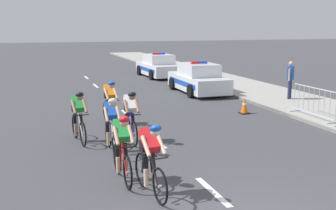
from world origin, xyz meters
TOP-DOWN VIEW (x-y plane):
  - sidewalk_slab at (7.47, 14.00)m, footprint 3.72×60.00m
  - kerb_edge at (5.69, 14.00)m, footprint 0.16×60.00m
  - lane_markings_centre at (0.00, 9.84)m, footprint 0.14×25.60m
  - cyclist_lead at (-1.26, 2.06)m, footprint 0.45×1.72m
  - cyclist_second at (-1.64, 2.98)m, footprint 0.42×1.72m
  - cyclist_third at (-1.47, 5.15)m, footprint 0.42×1.72m
  - cyclist_fourth at (-0.74, 6.01)m, footprint 0.42×1.72m
  - cyclist_fifth at (-2.18, 6.44)m, footprint 0.45×1.72m
  - cyclist_sixth at (-0.91, 8.38)m, footprint 0.45×1.72m
  - police_car_nearest at (4.56, 13.78)m, footprint 2.02×4.41m
  - police_car_second at (4.56, 20.68)m, footprint 2.12×4.46m
  - crowd_barrier_rear at (6.11, 6.71)m, footprint 0.50×2.32m
  - traffic_cone_near at (4.34, 8.51)m, footprint 0.36×0.36m
  - spectator_closest at (7.52, 10.23)m, footprint 0.44×0.41m

SIDE VIEW (x-z plane):
  - lane_markings_centre at x=0.00m, z-range 0.00..0.01m
  - sidewalk_slab at x=7.47m, z-range 0.00..0.12m
  - kerb_edge at x=5.69m, z-range 0.00..0.13m
  - traffic_cone_near at x=4.34m, z-range -0.01..0.63m
  - crowd_barrier_rear at x=6.11m, z-range 0.11..1.18m
  - police_car_nearest at x=4.56m, z-range -0.12..1.48m
  - police_car_second at x=4.56m, z-range -0.12..1.48m
  - cyclist_lead at x=-1.26m, z-range 0.00..1.57m
  - cyclist_second at x=-1.64m, z-range 0.00..1.57m
  - cyclist_third at x=-1.47m, z-range 0.00..1.57m
  - cyclist_fourth at x=-0.74m, z-range 0.00..1.57m
  - cyclist_fifth at x=-2.18m, z-range 0.00..1.57m
  - cyclist_sixth at x=-0.91m, z-range 0.00..1.57m
  - spectator_closest at x=7.52m, z-range 0.25..1.92m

